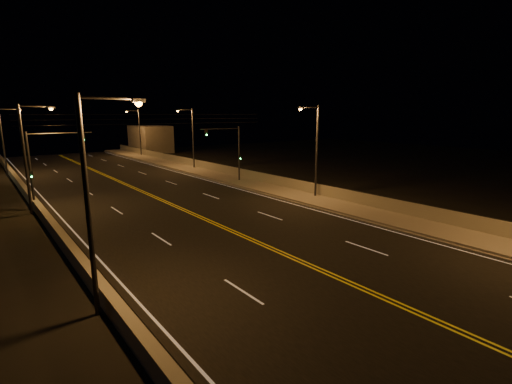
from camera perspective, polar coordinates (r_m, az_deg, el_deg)
road at (r=26.98m, az=-5.99°, el=-5.02°), size 18.00×120.00×0.02m
sidewalk at (r=33.64m, az=9.87°, el=-1.47°), size 3.60×120.00×0.30m
curb at (r=32.34m, az=7.61°, el=-2.08°), size 0.14×120.00×0.15m
parapet_wall at (r=34.71m, az=11.76°, el=-0.04°), size 0.30×120.00×1.00m
jersey_barrier at (r=23.57m, az=-26.81°, el=-7.75°), size 0.45×120.00×0.85m
distant_building_right at (r=81.15m, az=-15.95°, el=7.85°), size 6.00×10.00×5.43m
parapet_rail at (r=34.60m, az=11.80°, el=0.82°), size 0.06×120.00×0.06m
lane_markings at (r=26.92m, az=-5.91°, el=-5.03°), size 17.32×116.00×0.00m
streetlight_1 at (r=34.47m, az=9.01°, el=7.02°), size 2.55×0.28×8.57m
streetlight_2 at (r=53.76m, az=-9.95°, el=8.70°), size 2.55×0.28×8.57m
streetlight_3 at (r=72.79m, az=-17.69°, el=9.12°), size 2.55×0.28×8.57m
streetlight_4 at (r=15.25m, az=-23.57°, el=0.12°), size 2.55×0.28×8.57m
streetlight_5 at (r=34.02m, az=-31.61°, el=5.35°), size 2.55×0.28×8.57m
streetlight_6 at (r=56.40m, az=-34.18°, el=6.99°), size 2.55×0.28×8.57m
traffic_signal_right at (r=42.30m, az=-3.72°, el=6.75°), size 5.11×0.31×6.45m
traffic_signal_left at (r=35.52m, az=-29.97°, el=4.20°), size 5.11×0.31×6.45m
overhead_wires at (r=34.30m, az=-14.76°, el=10.80°), size 22.00×0.03×0.83m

